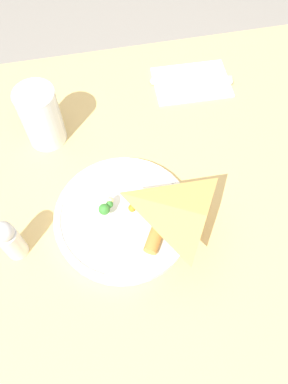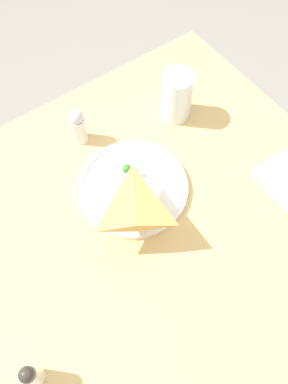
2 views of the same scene
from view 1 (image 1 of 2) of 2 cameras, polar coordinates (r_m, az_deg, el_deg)
The scene contains 7 objects.
ground_plane at distance 1.41m, azimuth 3.58°, elevation -15.27°, with size 6.00×6.00×0.00m, color gray.
dining_table at distance 0.82m, azimuth 5.99°, elevation -4.86°, with size 0.95×0.88×0.74m.
plate_pizza at distance 0.68m, azimuth -3.04°, elevation -3.63°, with size 0.25×0.25×0.05m.
milk_glass at distance 0.77m, azimuth -15.26°, elevation 10.69°, with size 0.08×0.08×0.13m.
napkin_folded at distance 0.90m, azimuth 7.24°, elevation 16.26°, with size 0.18×0.12×0.00m.
butter_knife at distance 0.90m, azimuth 7.88°, elevation 16.46°, with size 0.19×0.05×0.01m.
salt_shaker at distance 0.66m, azimuth -19.82°, elevation -6.85°, with size 0.04×0.04×0.10m.
Camera 1 is at (0.15, 0.31, 1.37)m, focal length 35.00 mm.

